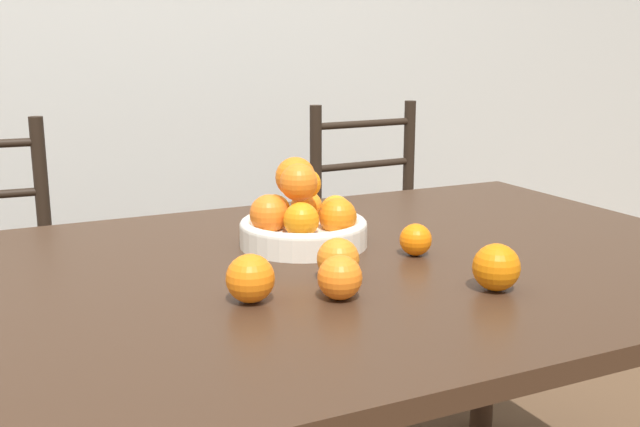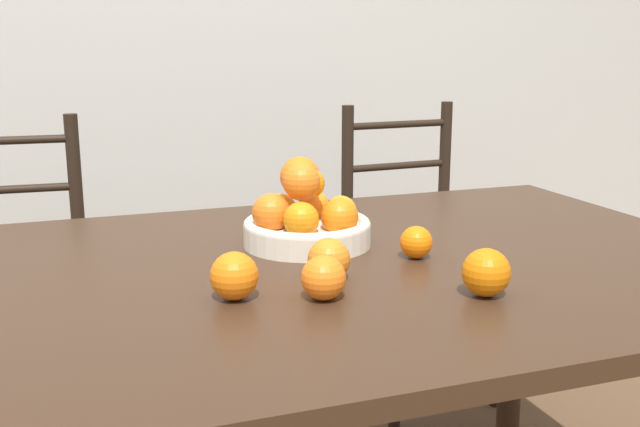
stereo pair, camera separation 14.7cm
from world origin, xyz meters
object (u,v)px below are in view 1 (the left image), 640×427
at_px(orange_loose_1, 250,278).
at_px(orange_loose_2, 416,240).
at_px(chair_right, 384,254).
at_px(fruit_bowl, 303,219).
at_px(orange_loose_4, 338,259).
at_px(orange_loose_0, 340,277).
at_px(orange_loose_3, 496,267).

bearing_deg(orange_loose_1, orange_loose_2, 16.41).
bearing_deg(chair_right, fruit_bowl, -134.15).
bearing_deg(orange_loose_4, orange_loose_0, -115.34).
bearing_deg(chair_right, orange_loose_0, -127.25).
relative_size(orange_loose_1, orange_loose_2, 1.26).
relative_size(orange_loose_0, orange_loose_3, 0.92).
bearing_deg(orange_loose_3, orange_loose_0, 164.00).
xyz_separation_m(fruit_bowl, orange_loose_0, (-0.08, -0.33, -0.02)).
distance_m(orange_loose_3, orange_loose_4, 0.27).
height_order(orange_loose_1, chair_right, chair_right).
height_order(orange_loose_0, orange_loose_1, orange_loose_1).
distance_m(orange_loose_0, orange_loose_1, 0.15).
distance_m(fruit_bowl, orange_loose_1, 0.36).
relative_size(orange_loose_3, orange_loose_4, 1.07).
relative_size(orange_loose_2, orange_loose_3, 0.79).
distance_m(orange_loose_2, orange_loose_4, 0.22).
bearing_deg(orange_loose_3, fruit_bowl, 113.91).
relative_size(fruit_bowl, orange_loose_1, 3.29).
bearing_deg(orange_loose_3, chair_right, 68.23).
bearing_deg(orange_loose_4, orange_loose_1, -166.77).
relative_size(orange_loose_1, chair_right, 0.08).
height_order(orange_loose_4, chair_right, chair_right).
relative_size(fruit_bowl, chair_right, 0.27).
distance_m(orange_loose_2, orange_loose_3, 0.24).
bearing_deg(chair_right, orange_loose_2, -120.51).
relative_size(orange_loose_3, chair_right, 0.08).
relative_size(orange_loose_4, chair_right, 0.08).
bearing_deg(orange_loose_4, fruit_bowl, 80.86).
distance_m(fruit_bowl, chair_right, 1.03).
xyz_separation_m(orange_loose_1, orange_loose_3, (0.40, -0.13, 0.00)).
relative_size(orange_loose_2, orange_loose_4, 0.84).
distance_m(orange_loose_2, chair_right, 1.06).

